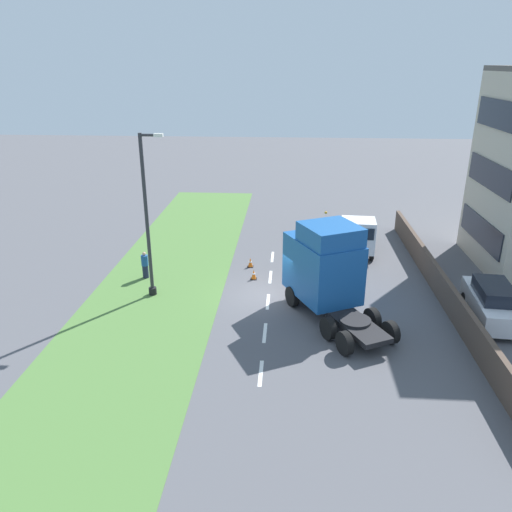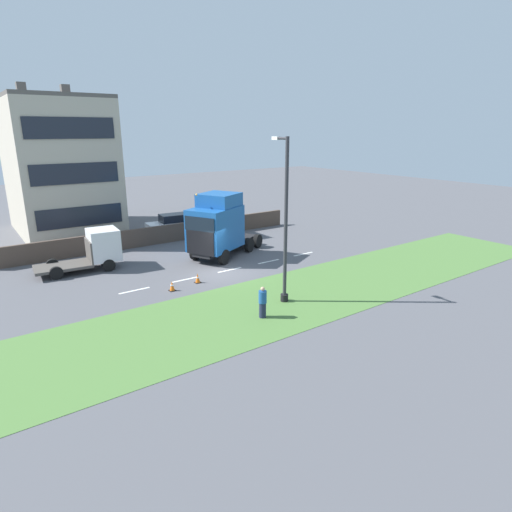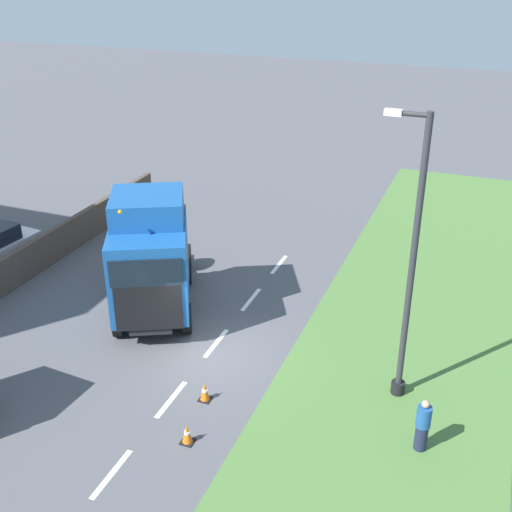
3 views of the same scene
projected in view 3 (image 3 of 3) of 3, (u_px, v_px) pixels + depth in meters
name	position (u px, v px, depth m)	size (l,w,h in m)	color
ground_plane	(207.00, 354.00, 21.09)	(120.00, 120.00, 0.00)	#515156
grass_verge	(389.00, 396.00, 19.12)	(7.00, 44.00, 0.01)	#4C7538
lane_markings	(216.00, 343.00, 21.67)	(0.16, 14.60, 0.00)	white
lorry_cab	(151.00, 259.00, 22.28)	(5.23, 6.96, 4.72)	black
lamp_post	(409.00, 279.00, 17.60)	(1.32, 0.41, 8.48)	black
pedestrian	(423.00, 426.00, 16.80)	(0.39, 0.39, 1.59)	#1E233D
traffic_cone_lead	(205.00, 392.00, 18.86)	(0.36, 0.36, 0.58)	black
traffic_cone_trailing	(187.00, 434.00, 17.23)	(0.36, 0.36, 0.58)	black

